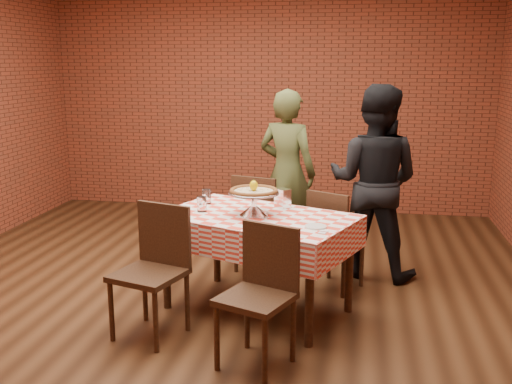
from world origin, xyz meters
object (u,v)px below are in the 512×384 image
chair_far_left (262,222)px  pizza_stand (254,203)px  chair_far_right (337,239)px  diner_olive (287,173)px  chair_near_left (149,274)px  pizza (254,192)px  diner_black (374,182)px  condiment_caddy (283,198)px  water_glass_left (202,204)px  chair_near_right (255,300)px  table (257,263)px  water_glass_right (207,196)px

chair_far_left → pizza_stand: bearing=109.9°
chair_far_right → diner_olive: diner_olive is taller
chair_near_left → chair_far_left: size_ratio=1.02×
pizza → diner_black: size_ratio=0.21×
pizza_stand → chair_far_right: (0.61, 0.56, -0.42)m
condiment_caddy → chair_near_left: (-0.82, -0.84, -0.38)m
water_glass_left → diner_black: size_ratio=0.07×
chair_far_left → diner_black: diner_black is taller
chair_near_right → chair_far_right: size_ratio=1.04×
pizza_stand → chair_far_left: size_ratio=0.43×
table → chair_near_left: 0.88m
table → chair_near_right: chair_near_right is taller
pizza_stand → water_glass_right: (-0.44, 0.29, -0.03)m
pizza_stand → chair_near_right: size_ratio=0.44×
water_glass_right → diner_black: diner_black is taller
condiment_caddy → diner_black: size_ratio=0.09×
table → condiment_caddy: size_ratio=9.27×
condiment_caddy → water_glass_right: bearing=-142.1°
pizza → water_glass_right: size_ratio=3.13×
pizza_stand → water_glass_left: bearing=176.3°
water_glass_right → chair_near_right: chair_near_right is taller
pizza_stand → water_glass_left: 0.41m
pizza → diner_olive: size_ratio=0.22×
chair_far_left → diner_olive: 0.66m
condiment_caddy → chair_far_right: condiment_caddy is taller
chair_near_right → chair_far_right: chair_near_right is taller
table → chair_far_left: size_ratio=1.55×
diner_black → pizza: bearing=61.7°
condiment_caddy → chair_near_left: chair_near_left is taller
pizza_stand → diner_black: 1.31m
pizza_stand → chair_far_left: (-0.08, 0.92, -0.39)m
table → pizza: pizza is taller
chair_near_left → diner_olive: bearing=87.9°
condiment_caddy → chair_far_left: 0.81m
water_glass_right → diner_olive: (0.52, 1.15, -0.00)m
pizza → chair_far_right: size_ratio=0.42×
pizza_stand → chair_far_right: 0.92m
table → pizza: (-0.03, 0.01, 0.56)m
water_glass_right → diner_black: bearing=26.2°
chair_near_left → pizza: bearing=59.5°
water_glass_left → diner_olive: size_ratio=0.07×
pizza_stand → condiment_caddy: pizza_stand is taller
pizza → water_glass_right: bearing=146.4°
pizza_stand → diner_olive: (0.08, 1.44, -0.03)m
water_glass_right → chair_far_right: water_glass_right is taller
water_glass_right → chair_near_left: 0.96m
chair_near_right → pizza_stand: bearing=122.7°
table → water_glass_right: (-0.47, 0.30, 0.44)m
condiment_caddy → chair_far_right: 0.66m
water_glass_left → chair_near_right: (0.57, -0.89, -0.37)m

